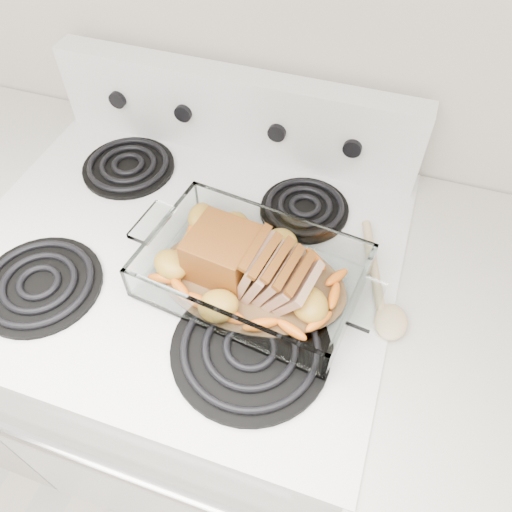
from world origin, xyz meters
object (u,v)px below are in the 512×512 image
(counter_right, at_px, (471,449))
(pork_roast, at_px, (240,262))
(baking_dish, at_px, (252,276))
(electric_range, at_px, (202,361))

(counter_right, height_order, pork_roast, pork_roast)
(counter_right, bearing_deg, pork_roast, -175.48)
(baking_dish, distance_m, pork_roast, 0.04)
(electric_range, xyz_separation_m, baking_dish, (0.15, -0.04, 0.48))
(electric_range, relative_size, pork_roast, 5.17)
(pork_roast, bearing_deg, baking_dish, -3.05)
(electric_range, bearing_deg, baking_dish, -15.92)
(baking_dish, bearing_deg, electric_range, 171.27)
(counter_right, relative_size, baking_dish, 2.66)
(counter_right, height_order, baking_dish, baking_dish)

